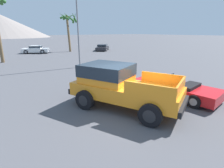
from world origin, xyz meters
TOP-DOWN VIEW (x-y plane):
  - ground_plane at (0.00, 0.00)m, footprint 320.00×320.00m
  - orange_pickup_truck at (-0.10, 0.72)m, footprint 3.76×5.50m
  - red_convertible_car at (3.18, -0.17)m, footprint 2.23×4.67m
  - parked_car_white at (2.88, 24.90)m, footprint 4.37×3.56m
  - parked_car_dark at (13.82, 21.77)m, footprint 4.42×4.47m
  - street_lamp_post at (2.92, 10.13)m, footprint 0.90×0.24m
  - palm_tree_tall at (8.28, 23.57)m, footprint 3.06×3.17m

SIDE VIEW (x-z plane):
  - ground_plane at x=0.00m, z-range 0.00..0.00m
  - red_convertible_car at x=3.18m, z-range -0.11..0.96m
  - parked_car_dark at x=13.82m, z-range 0.02..1.10m
  - parked_car_white at x=2.88m, z-range 0.01..1.20m
  - orange_pickup_truck at x=-0.10m, z-range 0.13..2.09m
  - palm_tree_tall at x=8.28m, z-range 1.65..8.07m
  - street_lamp_post at x=2.92m, z-range 0.79..9.05m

